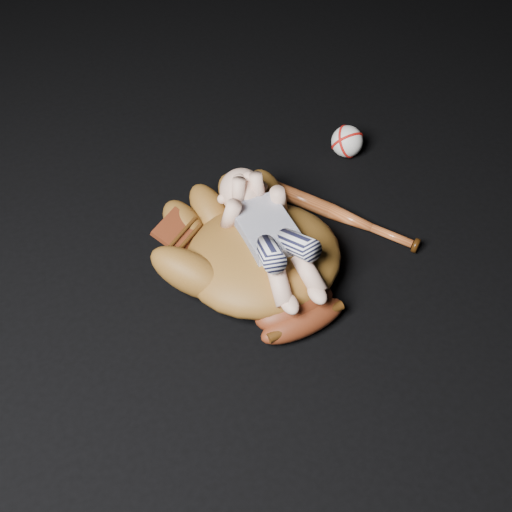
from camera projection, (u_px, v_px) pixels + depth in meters
name	position (u px, v px, depth m)	size (l,w,h in m)	color
baseball_glove	(263.00, 252.00, 1.29)	(0.41, 0.46, 0.14)	brown
newborn_baby	(272.00, 235.00, 1.25)	(0.16, 0.36, 0.15)	#D9A58B
baseball_bat	(339.00, 215.00, 1.44)	(0.04, 0.38, 0.04)	#99441D
baseball	(347.00, 141.00, 1.59)	(0.08, 0.08, 0.08)	white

